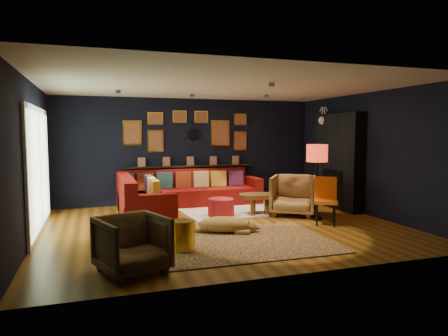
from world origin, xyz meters
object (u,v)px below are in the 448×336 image
object	(u,v)px
dog	(224,221)
armchair_left	(132,241)
orange_chair	(325,196)
coffee_table	(257,198)
sectional	(173,196)
pouf	(221,207)
armchair_right	(293,193)
gold_stool	(183,236)
floor_lamp	(317,157)

from	to	relation	value
dog	armchair_left	bearing A→B (deg)	-116.95
orange_chair	dog	bearing A→B (deg)	-147.66
armchair_left	coffee_table	bearing A→B (deg)	23.72
sectional	pouf	xyz separation A→B (m)	(0.81, -1.05, -0.11)
coffee_table	armchair_right	size ratio (longest dim) A/B	0.95
gold_stool	orange_chair	size ratio (longest dim) A/B	0.51
armchair_left	orange_chair	bearing A→B (deg)	2.60
coffee_table	orange_chair	size ratio (longest dim) A/B	0.99
sectional	dog	world-z (taller)	sectional
armchair_right	orange_chair	size ratio (longest dim) A/B	1.04
floor_lamp	dog	bearing A→B (deg)	-167.32
coffee_table	floor_lamp	size ratio (longest dim) A/B	0.59
sectional	gold_stool	world-z (taller)	sectional
sectional	floor_lamp	size ratio (longest dim) A/B	2.24
armchair_right	gold_stool	size ratio (longest dim) A/B	2.04
sectional	coffee_table	world-z (taller)	sectional
orange_chair	floor_lamp	bearing A→B (deg)	115.53
armchair_right	coffee_table	bearing A→B (deg)	-163.90
armchair_right	dog	world-z (taller)	armchair_right
armchair_left	floor_lamp	size ratio (longest dim) A/B	0.52
coffee_table	armchair_right	bearing A→B (deg)	-17.88
pouf	armchair_left	distance (m)	3.49
pouf	floor_lamp	distance (m)	2.21
pouf	armchair_right	xyz separation A→B (m)	(1.53, -0.26, 0.26)
dog	sectional	bearing A→B (deg)	122.20
sectional	floor_lamp	world-z (taller)	floor_lamp
coffee_table	armchair_left	bearing A→B (deg)	-135.77
sectional	orange_chair	xyz separation A→B (m)	(2.54, -2.24, 0.21)
sectional	armchair_left	size ratio (longest dim) A/B	4.30
gold_stool	dog	xyz separation A→B (m)	(0.90, 0.80, -0.02)
coffee_table	orange_chair	world-z (taller)	orange_chair
pouf	armchair_right	size ratio (longest dim) A/B	0.58
armchair_right	gold_stool	xyz separation A→B (m)	(-2.80, -1.83, -0.24)
armchair_left	armchair_right	distance (m)	4.41
sectional	pouf	bearing A→B (deg)	-52.17
armchair_left	gold_stool	size ratio (longest dim) A/B	1.74
pouf	dog	size ratio (longest dim) A/B	0.45
floor_lamp	orange_chair	bearing A→B (deg)	-94.26
orange_chair	coffee_table	bearing A→B (deg)	158.25
sectional	pouf	size ratio (longest dim) A/B	6.24
coffee_table	armchair_left	world-z (taller)	armchair_left
coffee_table	armchair_left	size ratio (longest dim) A/B	1.12
pouf	gold_stool	distance (m)	2.44
gold_stool	orange_chair	xyz separation A→B (m)	(2.99, 0.90, 0.30)
coffee_table	pouf	distance (m)	0.82
coffee_table	pouf	bearing A→B (deg)	178.20
gold_stool	dog	distance (m)	1.21
sectional	coffee_table	size ratio (longest dim) A/B	3.83
pouf	orange_chair	distance (m)	2.12
orange_chair	dog	size ratio (longest dim) A/B	0.74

